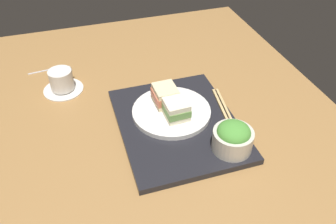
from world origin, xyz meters
TOP-DOWN VIEW (x-y plane):
  - ground_plane at (0.00, 0.00)cm, footprint 140.00×100.00cm
  - serving_tray at (-0.88, -1.26)cm, footprint 39.61×31.70cm
  - sandwich_plate at (2.96, -0.72)cm, footprint 22.20×22.20cm
  - sandwich_near at (-0.47, -0.99)cm, footprint 7.65×6.49cm
  - sandwich_far at (6.40, -0.45)cm, footprint 7.49×6.85cm
  - salad_bowl at (-14.60, -11.02)cm, footprint 10.17×10.17cm
  - chopsticks_pair at (-1.36, -15.42)cm, footprint 21.50×4.67cm
  - coffee_cup at (26.38, 27.65)cm, footprint 12.43×12.43cm
  - teaspoon at (39.56, 31.86)cm, footprint 2.28×9.38cm

SIDE VIEW (x-z plane):
  - ground_plane at x=0.00cm, z-range -3.00..0.00cm
  - teaspoon at x=39.56cm, z-range -0.05..0.75cm
  - serving_tray at x=-0.88cm, z-range 0.00..1.78cm
  - chopsticks_pair at x=-1.36cm, z-range 1.78..2.48cm
  - sandwich_plate at x=2.96cm, z-range 1.78..3.15cm
  - coffee_cup at x=26.38cm, z-range -0.40..6.74cm
  - salad_bowl at x=-14.60cm, z-range 1.62..9.42cm
  - sandwich_near at x=-0.47cm, z-range 3.15..8.32cm
  - sandwich_far at x=6.40cm, z-range 3.15..8.59cm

